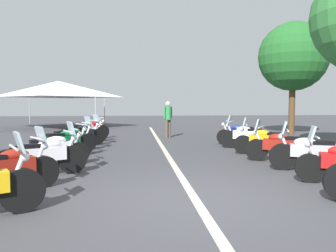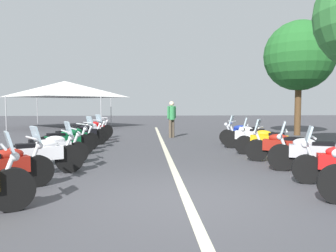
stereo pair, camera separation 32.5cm
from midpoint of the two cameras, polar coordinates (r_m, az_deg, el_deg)
ground_plane at (r=5.66m, az=3.19°, el=-12.86°), size 80.00×80.00×0.00m
lane_centre_stripe at (r=10.80m, az=-1.17°, el=-4.78°), size 23.72×0.16×0.01m
motorcycle_left_row_1 at (r=6.68m, az=-27.92°, el=-6.64°), size 1.28×1.71×1.20m
motorcycle_left_row_2 at (r=7.87m, az=-22.35°, el=-4.86°), size 1.09×1.90×1.22m
motorcycle_left_row_3 at (r=9.01m, az=-21.05°, el=-3.93°), size 1.13×1.95×0.98m
motorcycle_left_row_4 at (r=10.43m, az=-18.84°, el=-2.74°), size 1.33×1.74×1.01m
motorcycle_left_row_5 at (r=11.57m, az=-17.74°, el=-2.11°), size 1.39×1.80×1.19m
motorcycle_left_row_6 at (r=12.88m, az=-15.98°, el=-1.44°), size 1.43×1.83×1.21m
motorcycle_left_row_7 at (r=14.17m, az=-15.19°, el=-1.00°), size 1.26×1.90×1.00m
motorcycle_left_row_8 at (r=15.43m, az=-14.45°, el=-0.60°), size 1.31×1.86×1.00m
motorcycle_right_row_2 at (r=8.51m, az=22.98°, el=-4.26°), size 0.98×1.93×1.22m
motorcycle_right_row_3 at (r=9.53m, az=18.76°, el=-3.36°), size 1.23×1.91×1.20m
motorcycle_right_row_4 at (r=10.85m, az=16.12°, el=-2.47°), size 0.97×2.06×1.19m
motorcycle_right_row_5 at (r=12.13m, az=13.12°, el=-1.71°), size 1.13×1.92×1.21m
motorcycle_right_row_6 at (r=13.26m, az=12.09°, el=-1.33°), size 0.96×1.92×0.98m
bystander_1 at (r=15.68m, az=-0.60°, el=1.72°), size 0.36×0.44×1.76m
roadside_tree_0 at (r=18.38m, az=20.69°, el=11.32°), size 3.57×3.57×5.89m
event_tent at (r=23.45m, az=-19.12°, el=6.16°), size 6.26×6.26×3.20m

